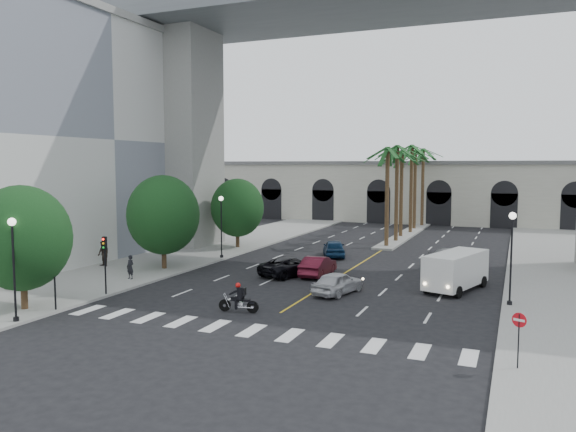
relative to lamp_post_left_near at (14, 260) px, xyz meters
The scene contains 31 objects.
ground 12.86m from the lamp_post_left_near, 23.68° to the left, with size 140.00×140.00×0.00m, color black.
sidewalk_left 20.56m from the lamp_post_left_near, 100.20° to the left, with size 8.00×100.00×0.15m, color gray.
sidewalk_right 33.27m from the lamp_post_left_near, 37.15° to the left, with size 8.00×100.00×0.15m, color gray.
median 44.59m from the lamp_post_left_near, 75.15° to the left, with size 2.00×24.00×0.20m, color gray.
building_left 24.14m from the lamp_post_left_near, 132.54° to the left, with size 16.50×32.50×20.60m.
pier_building 61.08m from the lamp_post_left_near, 79.24° to the left, with size 71.00×10.50×8.50m.
bridge 34.39m from the lamp_post_left_near, 61.23° to the left, with size 75.00×13.00×26.00m.
palm_a 35.40m from the lamp_post_left_near, 70.94° to the left, with size 3.20×3.20×10.30m.
palm_b 39.23m from the lamp_post_left_near, 72.73° to the left, with size 3.20×3.20×10.60m.
palm_c 42.88m from the lamp_post_left_near, 74.72° to the left, with size 3.20×3.20×10.10m.
palm_d 46.90m from the lamp_post_left_near, 75.60° to the left, with size 3.20×3.20×10.90m.
palm_e 50.64m from the lamp_post_left_near, 77.01° to the left, with size 3.20×3.20×10.40m.
palm_f 54.61m from the lamp_post_left_near, 77.65° to the left, with size 3.20×3.20×10.70m.
street_tree_near 2.68m from the lamp_post_left_near, 128.66° to the left, with size 5.20×5.20×6.89m.
street_tree_mid 15.12m from the lamp_post_left_near, 96.09° to the left, with size 5.44×5.44×7.21m.
street_tree_far 27.06m from the lamp_post_left_near, 93.39° to the left, with size 5.04×5.04×6.68m.
lamp_post_left_near is the anchor object (origin of this frame).
lamp_post_left_far 21.00m from the lamp_post_left_near, 90.00° to the left, with size 0.40×0.40×5.35m.
lamp_post_right 26.25m from the lamp_post_left_near, 29.69° to the left, with size 0.40×0.40×5.35m.
traffic_signal_near 2.60m from the lamp_post_left_near, 87.71° to the left, with size 0.25×0.18×3.65m.
traffic_signal_far 6.54m from the lamp_post_left_near, 89.12° to the left, with size 0.25×0.18×3.65m.
motorcycle_rider 11.52m from the lamp_post_left_near, 34.01° to the left, with size 2.24×0.63×1.62m.
car_a 18.11m from the lamp_post_left_near, 44.00° to the left, with size 1.66×4.13×1.41m, color #BABBC0.
car_b 20.14m from the lamp_post_left_near, 60.31° to the left, with size 1.52×4.37×1.44m, color #460E1B.
car_c 18.70m from the lamp_post_left_near, 64.42° to the left, with size 2.26×4.90×1.36m, color black.
car_d 31.28m from the lamp_post_left_near, 54.63° to the left, with size 1.94×4.76×1.38m, color slate.
car_e 27.29m from the lamp_post_left_near, 72.00° to the left, with size 1.78×4.41×1.50m, color #102B4C.
cargo_van 25.51m from the lamp_post_left_near, 39.83° to the left, with size 3.68×6.01×2.40m.
pedestrian_a 11.05m from the lamp_post_left_near, 97.37° to the left, with size 0.60×0.39×1.64m, color black.
pedestrian_b 15.37m from the lamp_post_left_near, 114.69° to the left, with size 0.95×0.74×1.96m, color black.
do_not_enter_sign 23.44m from the lamp_post_left_near, ahead, with size 0.53×0.25×2.33m.
Camera 1 is at (11.68, -25.21, 7.94)m, focal length 35.00 mm.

